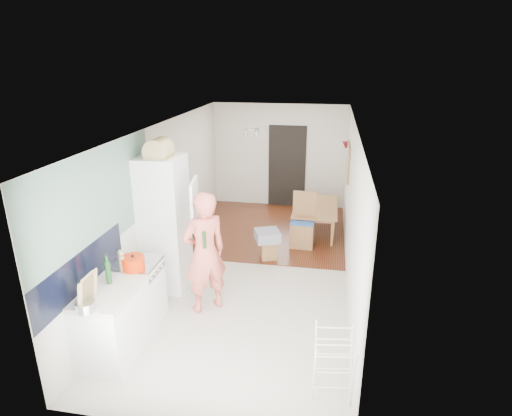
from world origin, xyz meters
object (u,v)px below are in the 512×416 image
(stool, at_px, (269,249))
(drying_rack, at_px, (333,366))
(dining_chair, at_px, (303,221))
(person, at_px, (204,243))
(dining_table, at_px, (317,221))

(stool, relative_size, drying_rack, 0.46)
(dining_chair, relative_size, drying_rack, 1.31)
(person, distance_m, dining_chair, 2.81)
(dining_chair, bearing_deg, drying_rack, -79.24)
(dining_chair, distance_m, stool, 0.94)
(dining_chair, height_order, drying_rack, dining_chair)
(dining_chair, relative_size, stool, 2.85)
(person, relative_size, dining_chair, 2.01)
(person, xyz_separation_m, dining_chair, (1.23, 2.47, -0.54))
(dining_chair, bearing_deg, stool, -128.36)
(dining_table, xyz_separation_m, drying_rack, (0.37, -4.71, 0.16))
(person, bearing_deg, dining_table, -155.60)
(dining_table, distance_m, drying_rack, 4.73)
(person, xyz_separation_m, dining_table, (1.47, 3.26, -0.83))
(stool, bearing_deg, dining_table, 60.77)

